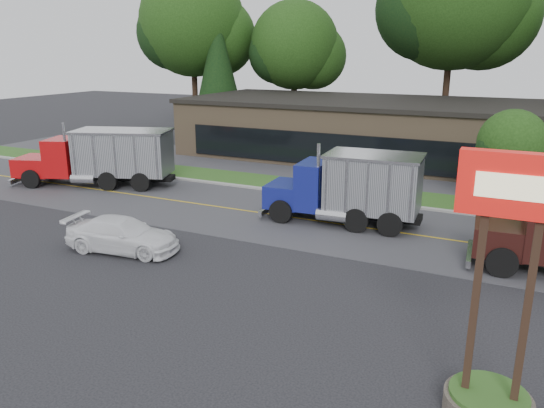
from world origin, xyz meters
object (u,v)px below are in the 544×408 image
Objects in this scene: dump_truck_blue at (351,186)px; rally_car at (123,235)px; bilo_sign at (497,335)px; dump_truck_red at (103,156)px.

rally_car is (-7.22, -7.40, -1.12)m from dump_truck_blue.
dump_truck_blue is (-6.93, 11.87, -0.22)m from bilo_sign.
bilo_sign is 1.27× the size of rally_car.
dump_truck_red is at bearing 150.96° from bilo_sign.
dump_truck_blue is at bearing 120.29° from bilo_sign.
bilo_sign is 0.81× the size of dump_truck_blue.
bilo_sign is 13.74m from dump_truck_blue.
bilo_sign is 0.62× the size of dump_truck_red.
dump_truck_blue is (15.58, -0.63, -0.01)m from dump_truck_red.
dump_truck_red is 11.64m from rally_car.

